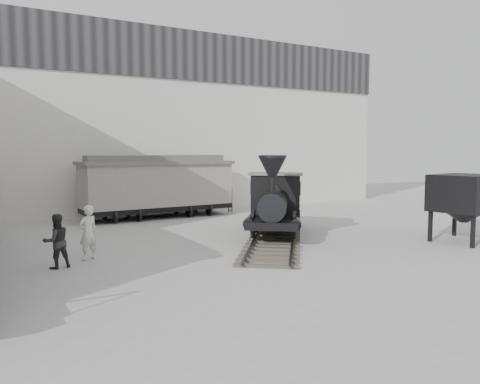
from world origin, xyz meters
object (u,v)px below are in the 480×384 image
visitor_b (56,241)px  coal_hopper (464,198)px  visitor_a (88,233)px  locomotive (275,208)px  boxcar (158,185)px

visitor_b → coal_hopper: size_ratio=0.61×
visitor_a → visitor_b: size_ratio=1.08×
locomotive → visitor_a: size_ratio=4.86×
locomotive → visitor_a: 7.95m
visitor_b → visitor_a: bearing=-159.5°
boxcar → visitor_a: boxcar is taller
boxcar → visitor_b: (-6.62, -9.38, -0.96)m
locomotive → coal_hopper: 7.73m
locomotive → visitor_a: bearing=-140.2°
locomotive → boxcar: bearing=142.9°
boxcar → visitor_a: bearing=-125.3°
boxcar → coal_hopper: boxcar is taller
visitor_a → boxcar: bearing=-144.8°
locomotive → boxcar: 8.60m
coal_hopper → locomotive: bearing=133.3°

